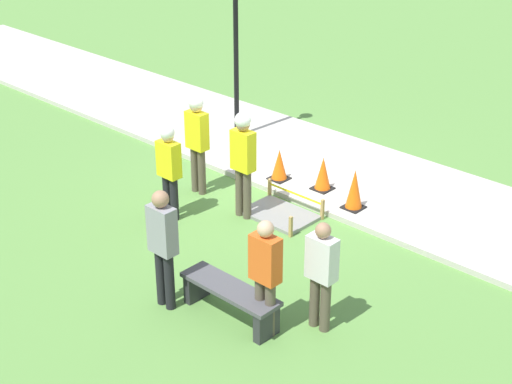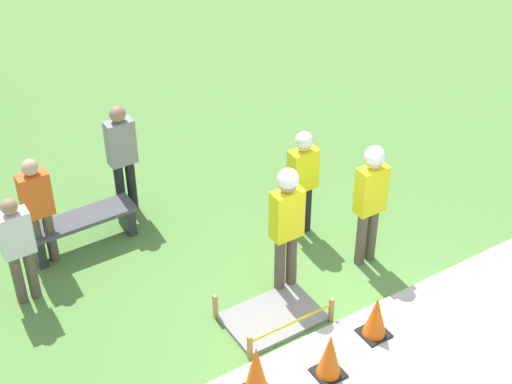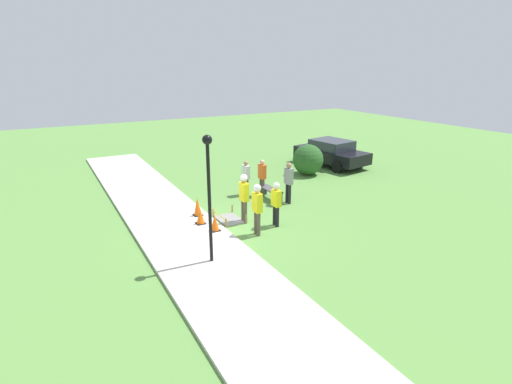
{
  "view_description": "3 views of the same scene",
  "coord_description": "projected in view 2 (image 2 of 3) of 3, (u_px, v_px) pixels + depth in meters",
  "views": [
    {
      "loc": [
        -8.44,
        9.45,
        6.29
      ],
      "look_at": [
        -1.26,
        1.72,
        1.07
      ],
      "focal_mm": 55.0,
      "sensor_mm": 36.0,
      "label": 1
    },
    {
      "loc": [
        -4.68,
        -5.38,
        7.06
      ],
      "look_at": [
        -0.31,
        1.58,
        1.19
      ],
      "focal_mm": 55.0,
      "sensor_mm": 36.0,
      "label": 2
    },
    {
      "loc": [
        12.23,
        -5.4,
        5.73
      ],
      "look_at": [
        -0.28,
        1.47,
        1.12
      ],
      "focal_mm": 28.0,
      "sensor_mm": 36.0,
      "label": 3
    }
  ],
  "objects": [
    {
      "name": "ground_plane",
      "position": [
        344.0,
        323.0,
        9.84
      ],
      "size": [
        60.0,
        60.0,
        0.0
      ],
      "primitive_type": "plane",
      "color": "#5B8E42"
    },
    {
      "name": "wet_concrete_patch",
      "position": [
        273.0,
        317.0,
        9.87
      ],
      "size": [
        1.25,
        0.87,
        0.37
      ],
      "color": "gray",
      "rests_on": "ground_plane"
    },
    {
      "name": "traffic_cone_near_patch",
      "position": [
        256.0,
        371.0,
        8.62
      ],
      "size": [
        0.34,
        0.34,
        0.71
      ],
      "color": "black",
      "rests_on": "sidewalk"
    },
    {
      "name": "traffic_cone_far_patch",
      "position": [
        330.0,
        355.0,
        8.86
      ],
      "size": [
        0.34,
        0.34,
        0.62
      ],
      "color": "black",
      "rests_on": "sidewalk"
    },
    {
      "name": "traffic_cone_sidewalk_edge",
      "position": [
        376.0,
        317.0,
        9.38
      ],
      "size": [
        0.34,
        0.34,
        0.59
      ],
      "color": "black",
      "rests_on": "sidewalk"
    },
    {
      "name": "park_bench",
      "position": [
        82.0,
        226.0,
        10.91
      ],
      "size": [
        1.53,
        0.44,
        0.49
      ],
      "color": "#2D2D33",
      "rests_on": "ground_plane"
    },
    {
      "name": "worker_supervisor",
      "position": [
        303.0,
        175.0,
        10.78
      ],
      "size": [
        0.4,
        0.24,
        1.67
      ],
      "color": "black",
      "rests_on": "ground_plane"
    },
    {
      "name": "worker_assistant",
      "position": [
        287.0,
        219.0,
        9.72
      ],
      "size": [
        0.4,
        0.27,
        1.88
      ],
      "color": "brown",
      "rests_on": "ground_plane"
    },
    {
      "name": "worker_trainee",
      "position": [
        371.0,
        195.0,
        10.18
      ],
      "size": [
        0.4,
        0.27,
        1.85
      ],
      "color": "brown",
      "rests_on": "ground_plane"
    },
    {
      "name": "bystander_in_orange_shirt",
      "position": [
        38.0,
        206.0,
        10.26
      ],
      "size": [
        0.4,
        0.22,
        1.67
      ],
      "color": "brown",
      "rests_on": "ground_plane"
    },
    {
      "name": "bystander_in_gray_shirt",
      "position": [
        18.0,
        245.0,
        9.7
      ],
      "size": [
        0.4,
        0.22,
        1.59
      ],
      "color": "brown",
      "rests_on": "ground_plane"
    },
    {
      "name": "bystander_in_white_shirt",
      "position": [
        122.0,
        154.0,
        11.16
      ],
      "size": [
        0.4,
        0.23,
        1.78
      ],
      "color": "black",
      "rests_on": "ground_plane"
    }
  ]
}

